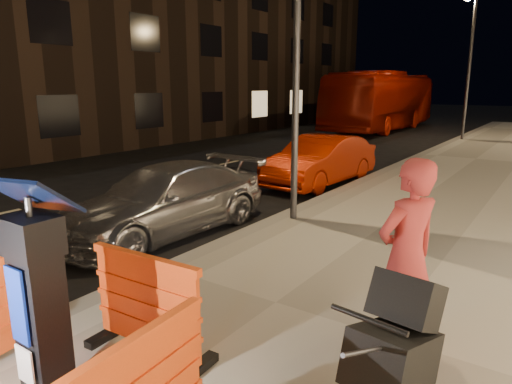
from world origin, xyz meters
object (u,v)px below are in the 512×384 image
Objects in this scene: barrier_back at (147,306)px; man at (407,257)px; car_red at (320,184)px; bus_doubledecker at (381,130)px; parking_kiosk at (40,309)px; stroller at (392,351)px; car_silver at (166,232)px.

barrier_back is 2.34m from man.
car_red is 15.70m from bus_doubledecker.
parking_kiosk is 0.45× the size of car_red.
bus_doubledecker is 11.52× the size of stroller.
man is 1.00m from stroller.
parking_kiosk reaches higher than car_red.
man is at bearing 110.28° from stroller.
parking_kiosk is at bearing -136.74° from stroller.
stroller is at bearing 40.28° from man.
car_silver is (-2.75, 2.90, -0.63)m from barrier_back.
stroller is (2.03, 1.45, -0.35)m from parking_kiosk.
barrier_back is 1.21× the size of stroller.
parking_kiosk is 24.98m from bus_doubledecker.
parking_kiosk is 1.02m from barrier_back.
car_red is 8.71m from stroller.
stroller is at bearing -71.74° from bus_doubledecker.
parking_kiosk is 2.97m from man.
parking_kiosk reaches higher than bus_doubledecker.
bus_doubledecker reaches higher than car_silver.
barrier_back is 8.37m from car_red.
barrier_back is at bearing -76.69° from bus_doubledecker.
man reaches higher than bus_doubledecker.
bus_doubledecker is at bearing -132.19° from man.
stroller is (4.37, -7.51, 0.65)m from car_red.
man is (1.83, 1.40, 0.42)m from barrier_back.
parking_kiosk is 9.31m from car_red.
car_red is (0.41, 5.11, 0.00)m from car_silver.
bus_doubledecker is at bearing 101.92° from barrier_back.
barrier_back reaches higher than car_red.
car_red is at bearing 127.94° from stroller.
bus_doubledecker reaches higher than stroller.
parking_kiosk is 0.15× the size of bus_doubledecker.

